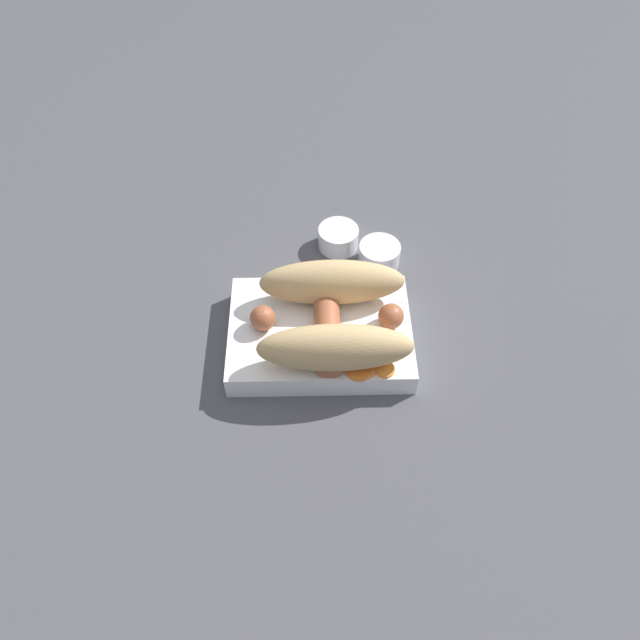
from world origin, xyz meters
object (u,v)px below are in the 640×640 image
at_px(sausage, 327,319).
at_px(condiment_cup_far, 338,239).
at_px(bread_roll, 334,314).
at_px(condiment_cup_near, 379,255).
at_px(food_tray, 320,334).

relative_size(sausage, condiment_cup_far, 3.26).
xyz_separation_m(sausage, condiment_cup_far, (-0.02, -0.17, -0.03)).
xyz_separation_m(bread_roll, sausage, (0.01, -0.00, -0.01)).
bearing_deg(condiment_cup_near, condiment_cup_far, -31.71).
bearing_deg(bread_roll, condiment_cup_far, -94.24).
bearing_deg(food_tray, condiment_cup_far, -99.66).
bearing_deg(bread_roll, food_tray, -22.91).
height_order(condiment_cup_near, condiment_cup_far, same).
distance_m(condiment_cup_near, condiment_cup_far, 0.06).
xyz_separation_m(food_tray, bread_roll, (-0.02, 0.01, 0.05)).
height_order(bread_roll, sausage, bread_roll).
bearing_deg(condiment_cup_far, food_tray, 80.34).
height_order(food_tray, sausage, sausage).
xyz_separation_m(food_tray, condiment_cup_near, (-0.08, -0.13, -0.00)).
relative_size(bread_roll, sausage, 0.97).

